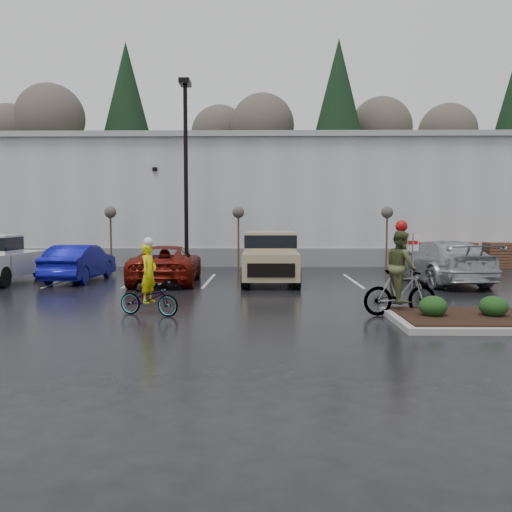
{
  "coord_description": "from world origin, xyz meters",
  "views": [
    {
      "loc": [
        -0.22,
        -14.41,
        2.6
      ],
      "look_at": [
        -0.49,
        4.21,
        1.3
      ],
      "focal_mm": 38.0,
      "sensor_mm": 36.0,
      "label": 1
    }
  ],
  "objects_px": {
    "pallet_stack_c": "(497,255)",
    "car_far_silver": "(440,262)",
    "cyclist_hivis": "(149,291)",
    "car_blue": "(80,263)",
    "sapling_west": "(110,216)",
    "cyclist_olive": "(400,281)",
    "sapling_mid": "(238,216)",
    "fire_lane_sign": "(413,263)",
    "suv_tan": "(270,257)",
    "pallet_stack_b": "(462,255)",
    "pallet_stack_a": "(430,255)",
    "car_red": "(167,264)",
    "pickup_white": "(2,258)",
    "lamppost": "(186,154)",
    "sapling_east": "(387,216)"
  },
  "relations": [
    {
      "from": "lamppost",
      "to": "sapling_mid",
      "type": "xyz_separation_m",
      "value": [
        2.5,
        1.0,
        -2.96
      ]
    },
    {
      "from": "suv_tan",
      "to": "cyclist_hivis",
      "type": "relative_size",
      "value": 2.43
    },
    {
      "from": "sapling_west",
      "to": "car_far_silver",
      "type": "distance_m",
      "value": 16.01
    },
    {
      "from": "car_far_silver",
      "to": "cyclist_olive",
      "type": "xyz_separation_m",
      "value": [
        -3.39,
        -7.23,
        0.06
      ]
    },
    {
      "from": "sapling_west",
      "to": "cyclist_olive",
      "type": "bearing_deg",
      "value": -48.53
    },
    {
      "from": "sapling_mid",
      "to": "pallet_stack_a",
      "type": "distance_m",
      "value": 10.26
    },
    {
      "from": "sapling_mid",
      "to": "car_far_silver",
      "type": "relative_size",
      "value": 0.54
    },
    {
      "from": "pallet_stack_a",
      "to": "cyclist_olive",
      "type": "xyz_separation_m",
      "value": [
        -5.06,
        -13.95,
        0.24
      ]
    },
    {
      "from": "pallet_stack_a",
      "to": "car_red",
      "type": "relative_size",
      "value": 0.25
    },
    {
      "from": "pallet_stack_b",
      "to": "car_blue",
      "type": "distance_m",
      "value": 19.08
    },
    {
      "from": "lamppost",
      "to": "sapling_mid",
      "type": "bearing_deg",
      "value": 21.8
    },
    {
      "from": "pallet_stack_a",
      "to": "cyclist_olive",
      "type": "relative_size",
      "value": 0.53
    },
    {
      "from": "pallet_stack_c",
      "to": "pickup_white",
      "type": "height_order",
      "value": "pickup_white"
    },
    {
      "from": "car_red",
      "to": "cyclist_olive",
      "type": "relative_size",
      "value": 2.13
    },
    {
      "from": "pallet_stack_c",
      "to": "car_far_silver",
      "type": "distance_m",
      "value": 8.48
    },
    {
      "from": "sapling_west",
      "to": "pallet_stack_a",
      "type": "xyz_separation_m",
      "value": [
        16.5,
        1.0,
        -2.05
      ]
    },
    {
      "from": "pickup_white",
      "to": "suv_tan",
      "type": "height_order",
      "value": "suv_tan"
    },
    {
      "from": "sapling_east",
      "to": "car_far_silver",
      "type": "bearing_deg",
      "value": -81.67
    },
    {
      "from": "pickup_white",
      "to": "cyclist_hivis",
      "type": "bearing_deg",
      "value": -44.51
    },
    {
      "from": "pallet_stack_c",
      "to": "pallet_stack_a",
      "type": "bearing_deg",
      "value": 180.0
    },
    {
      "from": "car_blue",
      "to": "suv_tan",
      "type": "distance_m",
      "value": 7.94
    },
    {
      "from": "car_blue",
      "to": "cyclist_olive",
      "type": "xyz_separation_m",
      "value": [
        11.31,
        -7.82,
        0.16
      ]
    },
    {
      "from": "pallet_stack_c",
      "to": "sapling_east",
      "type": "bearing_deg",
      "value": -170.54
    },
    {
      "from": "lamppost",
      "to": "car_far_silver",
      "type": "relative_size",
      "value": 1.55
    },
    {
      "from": "pickup_white",
      "to": "cyclist_hivis",
      "type": "relative_size",
      "value": 2.48
    },
    {
      "from": "sapling_mid",
      "to": "cyclist_olive",
      "type": "relative_size",
      "value": 1.25
    },
    {
      "from": "cyclist_hivis",
      "to": "cyclist_olive",
      "type": "bearing_deg",
      "value": -70.38
    },
    {
      "from": "fire_lane_sign",
      "to": "suv_tan",
      "type": "bearing_deg",
      "value": 117.98
    },
    {
      "from": "pickup_white",
      "to": "cyclist_hivis",
      "type": "distance_m",
      "value": 10.62
    },
    {
      "from": "sapling_west",
      "to": "fire_lane_sign",
      "type": "bearing_deg",
      "value": -47.33
    },
    {
      "from": "pallet_stack_a",
      "to": "fire_lane_sign",
      "type": "height_order",
      "value": "fire_lane_sign"
    },
    {
      "from": "sapling_mid",
      "to": "pallet_stack_a",
      "type": "bearing_deg",
      "value": 5.71
    },
    {
      "from": "cyclist_hivis",
      "to": "sapling_west",
      "type": "bearing_deg",
      "value": 38.23
    },
    {
      "from": "sapling_west",
      "to": "car_blue",
      "type": "height_order",
      "value": "sapling_west"
    },
    {
      "from": "lamppost",
      "to": "fire_lane_sign",
      "type": "height_order",
      "value": "lamppost"
    },
    {
      "from": "pickup_white",
      "to": "car_blue",
      "type": "xyz_separation_m",
      "value": [
        2.99,
        0.51,
        -0.22
      ]
    },
    {
      "from": "car_blue",
      "to": "cyclist_hivis",
      "type": "height_order",
      "value": "cyclist_hivis"
    },
    {
      "from": "pallet_stack_c",
      "to": "car_red",
      "type": "bearing_deg",
      "value": -157.6
    },
    {
      "from": "fire_lane_sign",
      "to": "suv_tan",
      "type": "height_order",
      "value": "fire_lane_sign"
    },
    {
      "from": "car_blue",
      "to": "car_far_silver",
      "type": "height_order",
      "value": "car_far_silver"
    },
    {
      "from": "cyclist_hivis",
      "to": "car_blue",
      "type": "bearing_deg",
      "value": 48.36
    },
    {
      "from": "cyclist_olive",
      "to": "pallet_stack_a",
      "type": "bearing_deg",
      "value": -29.52
    },
    {
      "from": "sapling_mid",
      "to": "car_far_silver",
      "type": "distance_m",
      "value": 10.28
    },
    {
      "from": "car_blue",
      "to": "car_far_silver",
      "type": "distance_m",
      "value": 14.72
    },
    {
      "from": "suv_tan",
      "to": "lamppost",
      "type": "bearing_deg",
      "value": 130.51
    },
    {
      "from": "pallet_stack_c",
      "to": "car_far_silver",
      "type": "bearing_deg",
      "value": -127.52
    },
    {
      "from": "car_far_silver",
      "to": "pallet_stack_b",
      "type": "bearing_deg",
      "value": -124.39
    },
    {
      "from": "sapling_mid",
      "to": "pickup_white",
      "type": "xyz_separation_m",
      "value": [
        -9.36,
        -5.65,
        -1.75
      ]
    },
    {
      "from": "sapling_mid",
      "to": "fire_lane_sign",
      "type": "bearing_deg",
      "value": -67.51
    },
    {
      "from": "lamppost",
      "to": "cyclist_hivis",
      "type": "bearing_deg",
      "value": -86.64
    }
  ]
}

